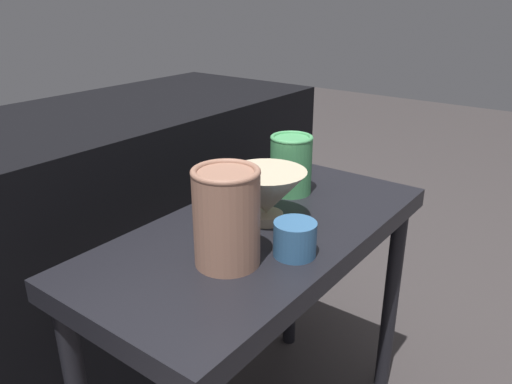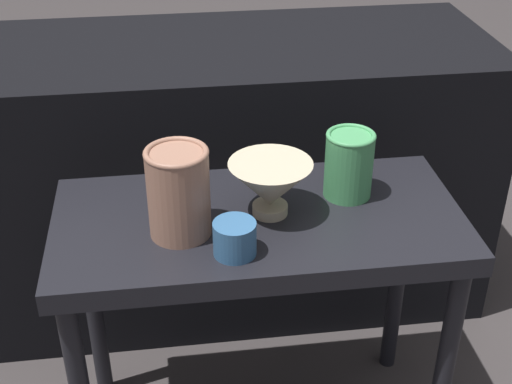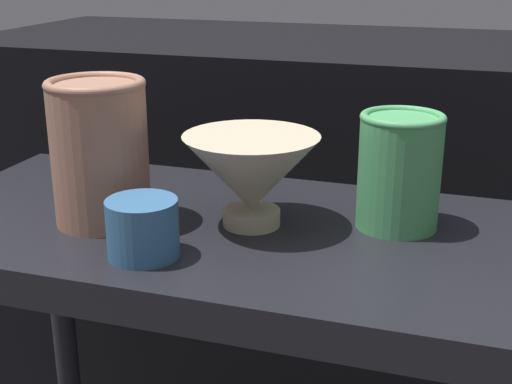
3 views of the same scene
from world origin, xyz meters
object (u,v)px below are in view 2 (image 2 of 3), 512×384
object	(u,v)px
bowl	(270,185)
vase_textured_left	(178,191)
vase_colorful_right	(349,164)
cup	(235,238)

from	to	relation	value
bowl	vase_textured_left	xyz separation A→B (m)	(-0.16, -0.04, 0.02)
bowl	vase_textured_left	bearing A→B (deg)	-166.29
bowl	vase_textured_left	size ratio (longest dim) A/B	0.93
vase_textured_left	bowl	bearing A→B (deg)	13.71
vase_textured_left	vase_colorful_right	world-z (taller)	vase_textured_left
vase_textured_left	vase_colorful_right	bearing A→B (deg)	15.17
bowl	cup	xyz separation A→B (m)	(-0.08, -0.11, -0.03)
vase_textured_left	vase_colorful_right	size ratio (longest dim) A/B	1.26
bowl	vase_colorful_right	world-z (taller)	vase_colorful_right
vase_textured_left	cup	size ratio (longest dim) A/B	2.24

